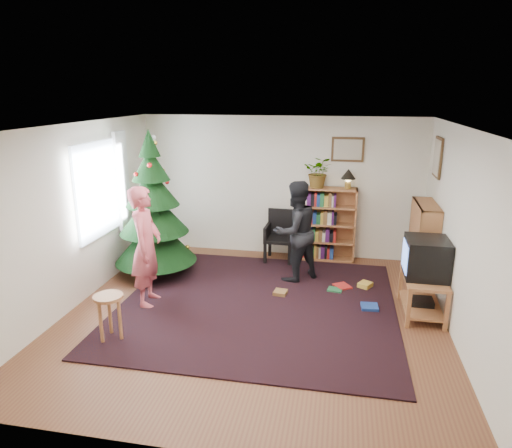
% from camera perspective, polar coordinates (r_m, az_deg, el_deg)
% --- Properties ---
extents(floor, '(5.00, 5.00, 0.00)m').
position_cam_1_polar(floor, '(6.29, -0.27, -11.23)').
color(floor, brown).
rests_on(floor, ground).
extents(ceiling, '(5.00, 5.00, 0.00)m').
position_cam_1_polar(ceiling, '(5.59, -0.31, 12.13)').
color(ceiling, white).
rests_on(ceiling, wall_back).
extents(wall_back, '(5.00, 0.02, 2.50)m').
position_cam_1_polar(wall_back, '(8.21, 3.06, 4.64)').
color(wall_back, silver).
rests_on(wall_back, floor).
extents(wall_front, '(5.00, 0.02, 2.50)m').
position_cam_1_polar(wall_front, '(3.57, -8.15, -11.55)').
color(wall_front, silver).
rests_on(wall_front, floor).
extents(wall_left, '(0.02, 5.00, 2.50)m').
position_cam_1_polar(wall_left, '(6.74, -21.64, 0.90)').
color(wall_left, silver).
rests_on(wall_left, floor).
extents(wall_right, '(0.02, 5.00, 2.50)m').
position_cam_1_polar(wall_right, '(5.90, 24.32, -1.52)').
color(wall_right, silver).
rests_on(wall_right, floor).
extents(rug, '(3.80, 3.60, 0.02)m').
position_cam_1_polar(rug, '(6.55, 0.24, -9.96)').
color(rug, black).
rests_on(rug, floor).
extents(window_pane, '(0.04, 1.20, 1.40)m').
position_cam_1_polar(window_pane, '(7.17, -19.13, 4.08)').
color(window_pane, silver).
rests_on(window_pane, wall_left).
extents(curtain, '(0.06, 0.35, 1.60)m').
position_cam_1_polar(curtain, '(7.75, -16.35, 5.19)').
color(curtain, silver).
rests_on(curtain, wall_left).
extents(picture_back, '(0.55, 0.03, 0.42)m').
position_cam_1_polar(picture_back, '(8.01, 11.40, 9.12)').
color(picture_back, '#4C3319').
rests_on(picture_back, wall_back).
extents(picture_right, '(0.03, 0.50, 0.60)m').
position_cam_1_polar(picture_right, '(7.42, 21.78, 7.74)').
color(picture_right, '#4C3319').
rests_on(picture_right, wall_right).
extents(christmas_tree, '(1.30, 1.30, 2.36)m').
position_cam_1_polar(christmas_tree, '(7.41, -12.66, 0.86)').
color(christmas_tree, '#3F2816').
rests_on(christmas_tree, rug).
extents(bookshelf_back, '(0.95, 0.30, 1.30)m').
position_cam_1_polar(bookshelf_back, '(8.13, 9.02, 0.09)').
color(bookshelf_back, '#A16539').
rests_on(bookshelf_back, floor).
extents(bookshelf_right, '(0.30, 0.95, 1.30)m').
position_cam_1_polar(bookshelf_right, '(7.40, 20.12, -2.38)').
color(bookshelf_right, '#A16539').
rests_on(bookshelf_right, floor).
extents(tv_stand, '(0.52, 0.93, 0.55)m').
position_cam_1_polar(tv_stand, '(6.57, 20.11, -7.89)').
color(tv_stand, '#A16539').
rests_on(tv_stand, floor).
extents(crt_tv, '(0.54, 0.59, 0.51)m').
position_cam_1_polar(crt_tv, '(6.39, 20.50, -3.96)').
color(crt_tv, black).
rests_on(crt_tv, tv_stand).
extents(armchair, '(0.51, 0.51, 0.89)m').
position_cam_1_polar(armchair, '(8.09, 3.05, -1.18)').
color(armchair, black).
rests_on(armchair, rug).
extents(stool, '(0.35, 0.35, 0.58)m').
position_cam_1_polar(stool, '(5.79, -17.91, -9.67)').
color(stool, '#A16539').
rests_on(stool, floor).
extents(person_standing, '(0.47, 0.66, 1.69)m').
position_cam_1_polar(person_standing, '(6.46, -13.57, -2.77)').
color(person_standing, '#C44E57').
rests_on(person_standing, rug).
extents(person_by_chair, '(0.98, 0.97, 1.60)m').
position_cam_1_polar(person_by_chair, '(7.13, 4.94, -0.94)').
color(person_by_chair, black).
rests_on(person_by_chair, rug).
extents(potted_plant, '(0.52, 0.46, 0.54)m').
position_cam_1_polar(potted_plant, '(7.94, 7.86, 6.44)').
color(potted_plant, gray).
rests_on(potted_plant, bookshelf_back).
extents(table_lamp, '(0.25, 0.25, 0.34)m').
position_cam_1_polar(table_lamp, '(7.93, 11.47, 5.98)').
color(table_lamp, '#A57F33').
rests_on(table_lamp, bookshelf_back).
extents(floor_clutter, '(1.47, 0.92, 0.08)m').
position_cam_1_polar(floor_clutter, '(6.96, 10.25, -8.32)').
color(floor_clutter, '#A51E19').
rests_on(floor_clutter, rug).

